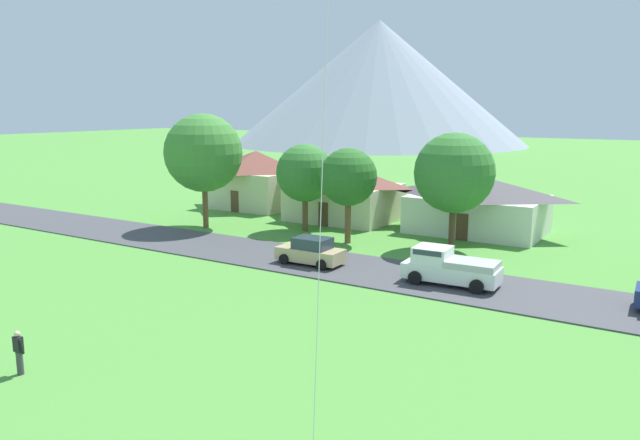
# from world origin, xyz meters

# --- Properties ---
(road_strip) EXTENTS (160.00, 6.41, 0.08)m
(road_strip) POSITION_xyz_m (0.00, 30.80, 0.04)
(road_strip) COLOR #424247
(road_strip) RESTS_ON ground
(mountain_west_ridge) EXTENTS (75.73, 75.73, 31.37)m
(mountain_west_ridge) POSITION_xyz_m (-61.09, 143.23, 15.68)
(mountain_west_ridge) COLOR gray
(mountain_west_ridge) RESTS_ON ground
(house_leftmost) EXTENTS (10.66, 7.69, 4.45)m
(house_leftmost) POSITION_xyz_m (-3.62, 45.53, 2.30)
(house_leftmost) COLOR silver
(house_leftmost) RESTS_ON ground
(house_right_center) EXTENTS (9.23, 7.41, 4.81)m
(house_right_center) POSITION_xyz_m (-15.07, 44.57, 2.49)
(house_right_center) COLOR beige
(house_right_center) RESTS_ON ground
(house_rightmost) EXTENTS (8.50, 7.23, 5.51)m
(house_rightmost) POSITION_xyz_m (-25.71, 45.98, 2.85)
(house_rightmost) COLOR beige
(house_rightmost) RESTS_ON ground
(tree_left_of_center) EXTENTS (4.53, 4.53, 6.88)m
(tree_left_of_center) POSITION_xyz_m (-15.35, 38.83, 4.59)
(tree_left_of_center) COLOR brown
(tree_left_of_center) RESTS_ON ground
(tree_center) EXTENTS (4.13, 4.13, 6.85)m
(tree_center) POSITION_xyz_m (-10.34, 36.82, 4.76)
(tree_center) COLOR brown
(tree_center) RESTS_ON ground
(tree_right_of_center) EXTENTS (5.44, 5.44, 8.03)m
(tree_right_of_center) POSITION_xyz_m (-3.25, 38.73, 5.30)
(tree_right_of_center) COLOR #4C3823
(tree_right_of_center) RESTS_ON ground
(tree_near_right) EXTENTS (6.24, 6.24, 9.20)m
(tree_near_right) POSITION_xyz_m (-22.89, 35.59, 6.06)
(tree_near_right) COLOR brown
(tree_near_right) RESTS_ON ground
(parked_car_tan_mid_west) EXTENTS (4.23, 2.13, 1.68)m
(parked_car_tan_mid_west) POSITION_xyz_m (-9.22, 30.16, 0.87)
(parked_car_tan_mid_west) COLOR tan
(parked_car_tan_mid_west) RESTS_ON road_strip
(pickup_truck_white_west_side) EXTENTS (5.28, 2.49, 1.99)m
(pickup_truck_white_west_side) POSITION_xyz_m (-0.45, 30.52, 1.06)
(pickup_truck_white_west_side) COLOR white
(pickup_truck_white_west_side) RESTS_ON road_strip
(watcher_person) EXTENTS (0.56, 0.24, 1.68)m
(watcher_person) POSITION_xyz_m (-9.84, 11.34, 0.88)
(watcher_person) COLOR #3D3D42
(watcher_person) RESTS_ON ground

